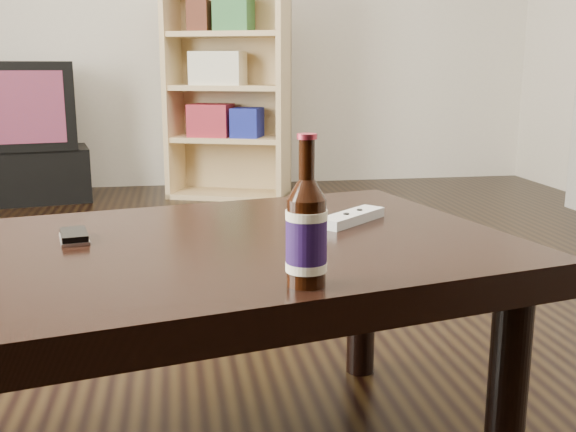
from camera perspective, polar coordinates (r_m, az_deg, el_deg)
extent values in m
cube|color=black|center=(2.17, -3.66, -10.92)|extent=(5.00, 6.00, 0.01)
cube|color=black|center=(4.67, -21.80, 3.21)|extent=(0.93, 0.59, 0.34)
cube|color=black|center=(4.63, -22.25, 8.64)|extent=(0.80, 0.58, 0.54)
cube|color=#BB2900|center=(4.40, -22.31, 8.48)|extent=(0.59, 0.12, 0.44)
cube|color=tan|center=(4.59, -9.69, 10.70)|extent=(0.16, 0.35, 1.45)
cube|color=tan|center=(4.39, -0.36, 10.79)|extent=(0.16, 0.35, 1.45)
cube|color=tan|center=(4.55, -4.96, 1.86)|extent=(0.85, 0.61, 0.03)
cube|color=tan|center=(4.63, -4.58, 10.85)|extent=(0.74, 0.30, 1.45)
cube|color=tan|center=(4.50, -5.05, 6.53)|extent=(0.78, 0.55, 0.03)
cube|color=tan|center=(4.48, -5.13, 10.78)|extent=(0.78, 0.55, 0.03)
cube|color=tan|center=(4.48, -5.22, 15.05)|extent=(0.78, 0.55, 0.03)
cube|color=maroon|center=(4.50, -6.53, 8.06)|extent=(0.33, 0.30, 0.21)
cube|color=navy|center=(4.43, -3.48, 7.91)|extent=(0.24, 0.27, 0.19)
cube|color=silver|center=(4.47, -5.94, 12.33)|extent=(0.39, 0.32, 0.21)
cube|color=#32703B|center=(4.45, -4.61, 16.66)|extent=(0.29, 0.29, 0.21)
cube|color=#4F2316|center=(4.51, -7.31, 16.40)|extent=(0.20, 0.26, 0.19)
cube|color=black|center=(1.37, -9.41, -3.86)|extent=(1.50, 1.07, 0.07)
cylinder|color=black|center=(1.46, 18.06, -14.09)|extent=(0.09, 0.09, 0.44)
cylinder|color=black|center=(1.92, 6.25, -6.91)|extent=(0.09, 0.09, 0.44)
cylinder|color=black|center=(1.09, 1.56, -2.26)|extent=(0.06, 0.06, 0.14)
cylinder|color=#210E41|center=(1.08, 1.56, -2.12)|extent=(0.07, 0.07, 0.09)
cylinder|color=#EFE1C3|center=(1.07, 1.58, 0.10)|extent=(0.07, 0.07, 0.01)
cylinder|color=#EFE1C3|center=(1.10, 1.55, -4.29)|extent=(0.07, 0.07, 0.01)
cone|color=black|center=(1.07, 1.59, 2.28)|extent=(0.06, 0.06, 0.03)
cylinder|color=black|center=(1.06, 1.61, 4.82)|extent=(0.03, 0.03, 0.06)
cylinder|color=#9E2535|center=(1.05, 1.62, 6.76)|extent=(0.03, 0.03, 0.01)
cube|color=#B9B9BC|center=(1.45, -17.65, -1.84)|extent=(0.07, 0.12, 0.01)
cube|color=black|center=(1.45, -17.67, -1.55)|extent=(0.07, 0.11, 0.02)
cylinder|color=#B9B9BC|center=(1.42, -17.61, -1.59)|extent=(0.02, 0.02, 0.00)
cube|color=#BDBEC0|center=(1.55, 5.40, -0.12)|extent=(0.19, 0.17, 0.02)
cylinder|color=black|center=(1.57, 6.07, 0.52)|extent=(0.02, 0.02, 0.00)
cylinder|color=black|center=(1.52, 4.95, 0.18)|extent=(0.02, 0.02, 0.00)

